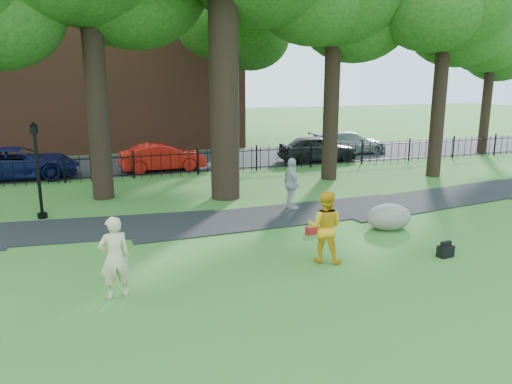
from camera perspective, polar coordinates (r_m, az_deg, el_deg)
name	(u,v)px	position (r m, az deg, el deg)	size (l,w,h in m)	color
ground	(297,258)	(13.18, 4.76, -7.53)	(120.00, 120.00, 0.00)	#2F6A25
footpath	(278,216)	(16.97, 2.58, -2.76)	(36.00, 2.60, 0.03)	black
street	(182,161)	(28.11, -8.42, 3.49)	(80.00, 7.00, 0.02)	black
iron_fence	(198,162)	(24.15, -6.70, 3.41)	(44.00, 0.04, 1.20)	black
brick_building	(95,54)	(35.31, -17.89, 14.73)	(18.00, 8.00, 12.00)	brown
woman	(115,257)	(11.04, -15.86, -7.20)	(0.66, 0.43, 1.80)	#CEBA8E
man	(325,227)	(12.72, 7.88, -3.96)	(0.90, 0.70, 1.86)	orange
pedestrian	(292,184)	(17.64, 4.09, 0.93)	(1.08, 0.45, 1.85)	#A8A8AC
boulder	(389,215)	(16.03, 14.96, -2.59)	(1.44, 1.08, 0.84)	gray
lamppost	(38,172)	(17.84, -23.65, 2.11)	(0.32, 0.32, 3.20)	black
backpack	(445,251)	(14.08, 20.83, -6.36)	(0.41, 0.25, 0.30)	black
red_bag	(312,230)	(15.11, 6.38, -4.38)	(0.34, 0.21, 0.23)	maroon
red_sedan	(162,157)	(25.34, -10.64, 3.94)	(1.46, 4.18, 1.38)	red
navy_van	(18,163)	(25.42, -25.51, 3.00)	(2.42, 5.26, 1.46)	#0E1347
grey_car	(318,148)	(27.85, 7.07, 4.97)	(1.73, 4.30, 1.47)	black
silver_car	(348,142)	(31.01, 10.51, 5.59)	(1.92, 4.73, 1.37)	gray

